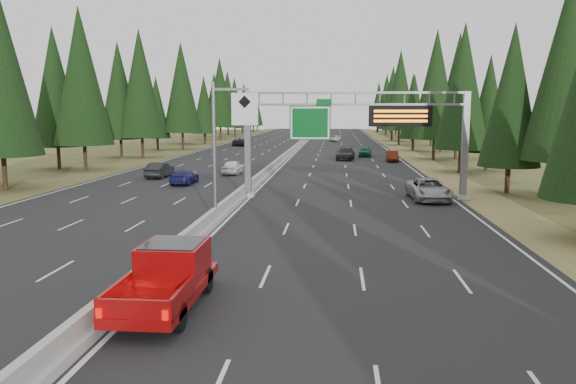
{
  "coord_description": "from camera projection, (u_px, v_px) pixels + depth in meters",
  "views": [
    {
      "loc": [
        6.96,
        -6.52,
        6.41
      ],
      "look_at": [
        4.66,
        20.0,
        2.61
      ],
      "focal_mm": 35.0,
      "sensor_mm": 36.0,
      "label": 1
    }
  ],
  "objects": [
    {
      "name": "silver_minivan",
      "position": [
        429.0,
        189.0,
        40.69
      ],
      "size": [
        2.83,
        5.73,
        1.56
      ],
      "primitive_type": "imported",
      "rotation": [
        0.0,
        0.0,
        0.04
      ],
      "color": "#9A999E",
      "rests_on": "road"
    },
    {
      "name": "car_onc_far",
      "position": [
        240.0,
        142.0,
        106.18
      ],
      "size": [
        3.12,
        5.8,
        1.55
      ],
      "primitive_type": "imported",
      "rotation": [
        0.0,
        0.0,
        3.24
      ],
      "color": "black",
      "rests_on": "road"
    },
    {
      "name": "car_ahead_far",
      "position": [
        325.0,
        132.0,
        154.18
      ],
      "size": [
        2.07,
        4.68,
        1.56
      ],
      "primitive_type": "imported",
      "rotation": [
        0.0,
        0.0,
        -0.05
      ],
      "color": "black",
      "rests_on": "road"
    },
    {
      "name": "car_ahead_dkred",
      "position": [
        392.0,
        156.0,
        72.38
      ],
      "size": [
        1.62,
        4.21,
        1.37
      ],
      "primitive_type": "imported",
      "rotation": [
        0.0,
        0.0,
        -0.04
      ],
      "color": "#54190C",
      "rests_on": "road"
    },
    {
      "name": "shoulder_left",
      "position": [
        179.0,
        153.0,
        88.35
      ],
      "size": [
        3.6,
        260.0,
        0.06
      ],
      "primitive_type": "cube",
      "color": "#484922",
      "rests_on": "ground"
    },
    {
      "name": "median_barrier",
      "position": [
        291.0,
        151.0,
        86.78
      ],
      "size": [
        0.7,
        260.0,
        0.85
      ],
      "color": "gray",
      "rests_on": "road"
    },
    {
      "name": "tree_row_right",
      "position": [
        447.0,
        91.0,
        76.54
      ],
      "size": [
        11.8,
        236.76,
        18.75
      ],
      "color": "black",
      "rests_on": "ground"
    },
    {
      "name": "road",
      "position": [
        291.0,
        154.0,
        86.83
      ],
      "size": [
        32.0,
        260.0,
        0.08
      ],
      "primitive_type": "cube",
      "color": "black",
      "rests_on": "ground"
    },
    {
      "name": "hov_sign_pole",
      "position": [
        224.0,
        142.0,
        31.84
      ],
      "size": [
        2.8,
        0.5,
        8.0
      ],
      "color": "slate",
      "rests_on": "road"
    },
    {
      "name": "car_ahead_green",
      "position": [
        365.0,
        151.0,
        80.65
      ],
      "size": [
        2.09,
        4.5,
        1.49
      ],
      "primitive_type": "imported",
      "rotation": [
        0.0,
        0.0,
        -0.08
      ],
      "color": "#14592F",
      "rests_on": "road"
    },
    {
      "name": "sign_gantry",
      "position": [
        364.0,
        128.0,
        40.83
      ],
      "size": [
        16.75,
        0.98,
        7.8
      ],
      "color": "slate",
      "rests_on": "road"
    },
    {
      "name": "car_ahead_dkgrey",
      "position": [
        346.0,
        154.0,
        75.05
      ],
      "size": [
        2.78,
        5.82,
        1.64
      ],
      "primitive_type": "imported",
      "rotation": [
        0.0,
        0.0,
        -0.09
      ],
      "color": "black",
      "rests_on": "road"
    },
    {
      "name": "car_onc_blue",
      "position": [
        184.0,
        177.0,
        49.77
      ],
      "size": [
        1.83,
        4.48,
        1.3
      ],
      "primitive_type": "imported",
      "rotation": [
        0.0,
        0.0,
        3.14
      ],
      "color": "navy",
      "rests_on": "road"
    },
    {
      "name": "red_pickup",
      "position": [
        170.0,
        272.0,
        18.58
      ],
      "size": [
        2.16,
        6.06,
        1.97
      ],
      "color": "black",
      "rests_on": "road"
    },
    {
      "name": "shoulder_right",
      "position": [
        408.0,
        154.0,
        85.31
      ],
      "size": [
        3.6,
        260.0,
        0.06
      ],
      "primitive_type": "cube",
      "color": "olive",
      "rests_on": "ground"
    },
    {
      "name": "car_ahead_white",
      "position": [
        336.0,
        138.0,
        122.59
      ],
      "size": [
        2.58,
        4.86,
        1.3
      ],
      "primitive_type": "imported",
      "rotation": [
        0.0,
        0.0,
        -0.09
      ],
      "color": "silver",
      "rests_on": "road"
    },
    {
      "name": "car_onc_white",
      "position": [
        233.0,
        167.0,
        57.7
      ],
      "size": [
        1.89,
        4.33,
        1.45
      ],
      "primitive_type": "imported",
      "rotation": [
        0.0,
        0.0,
        3.1
      ],
      "color": "white",
      "rests_on": "road"
    },
    {
      "name": "tree_row_left",
      "position": [
        133.0,
        91.0,
        79.46
      ],
      "size": [
        12.02,
        237.65,
        18.81
      ],
      "color": "black",
      "rests_on": "ground"
    },
    {
      "name": "car_onc_near",
      "position": [
        160.0,
        170.0,
        54.64
      ],
      "size": [
        1.75,
        4.56,
        1.48
      ],
      "primitive_type": "imported",
      "rotation": [
        0.0,
        0.0,
        3.1
      ],
      "color": "black",
      "rests_on": "road"
    }
  ]
}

